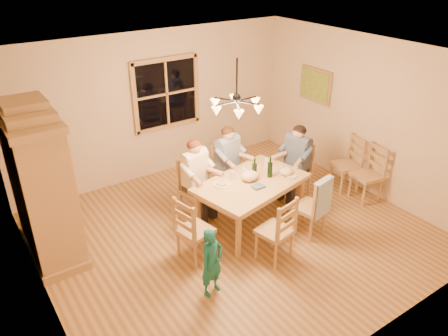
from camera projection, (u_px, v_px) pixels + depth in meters
floor at (235, 233)px, 6.76m from camera, size 5.50×5.50×0.00m
ceiling at (237, 58)px, 5.53m from camera, size 5.50×5.00×0.02m
wall_back at (156, 106)px, 7.99m from camera, size 5.50×0.02×2.70m
wall_left at (32, 214)px, 4.77m from camera, size 0.02×5.00×2.70m
wall_right at (365, 116)px, 7.52m from camera, size 0.02×5.00×2.70m
window at (166, 94)px, 7.97m from camera, size 1.30×0.06×1.30m
painting at (315, 85)px, 8.27m from camera, size 0.06×0.78×0.64m
chandelier at (236, 105)px, 5.81m from camera, size 0.77×0.68×0.71m
armoire at (42, 188)px, 5.89m from camera, size 0.66×1.40×2.30m
dining_table at (251, 187)px, 6.70m from camera, size 1.87×1.36×0.76m
chair_far_left at (196, 198)px, 7.09m from camera, size 0.52×0.50×0.99m
chair_far_right at (228, 182)px, 7.57m from camera, size 0.52×0.50×0.99m
chair_near_left at (274, 240)px, 6.10m from camera, size 0.52×0.50×0.99m
chair_near_right at (309, 216)px, 6.64m from camera, size 0.52×0.50×0.99m
chair_end_left at (196, 239)px, 6.11m from camera, size 0.50×0.52×0.99m
chair_end_right at (295, 181)px, 7.62m from camera, size 0.50×0.52×0.99m
adult_woman at (195, 169)px, 6.84m from camera, size 0.46×0.49×0.87m
adult_plaid_man at (228, 154)px, 7.32m from camera, size 0.46×0.49×0.87m
adult_slate_man at (297, 153)px, 7.37m from camera, size 0.49×0.46×0.87m
towel at (322, 198)px, 6.34m from camera, size 0.39×0.18×0.58m
wine_bottle_a at (254, 169)px, 6.67m from camera, size 0.08×0.08×0.33m
wine_bottle_b at (270, 167)px, 6.71m from camera, size 0.08×0.08×0.33m
plate_woman at (222, 184)px, 6.56m from camera, size 0.26×0.26×0.02m
plate_plaid at (250, 168)px, 7.03m from camera, size 0.26×0.26×0.02m
plate_slate at (275, 168)px, 7.02m from camera, size 0.26×0.26×0.02m
wine_glass_a at (233, 175)px, 6.68m from camera, size 0.06×0.06×0.14m
wine_glass_b at (266, 162)px, 7.08m from camera, size 0.06×0.06×0.14m
cap at (286, 172)px, 6.82m from camera, size 0.20×0.20×0.11m
napkin at (258, 187)px, 6.48m from camera, size 0.20×0.17×0.03m
cloth_bundle at (250, 176)px, 6.65m from camera, size 0.28×0.22×0.15m
child at (212, 262)px, 5.41m from camera, size 0.38×0.30×0.94m
chair_spare_front at (365, 184)px, 7.52m from camera, size 0.49×0.51×0.99m
chair_spare_back at (345, 173)px, 7.87m from camera, size 0.51×0.53×0.99m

